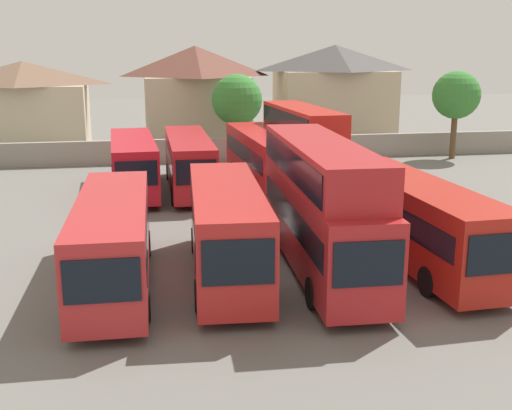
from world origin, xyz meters
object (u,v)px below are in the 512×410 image
Objects in this scene: bus_2 at (227,227)px; bus_4 at (415,216)px; bus_3 at (321,199)px; bus_6 at (189,160)px; bus_5 at (133,162)px; bus_7 at (263,157)px; house_terrace_right at (334,92)px; tree_behind_wall at (456,96)px; tree_right_of_lot at (237,100)px; house_terrace_left at (25,103)px; bus_1 at (113,237)px; house_terrace_centre at (196,94)px; bus_8 at (303,142)px.

bus_4 is (7.77, 0.49, -0.10)m from bus_2.
bus_3 is 15.84m from bus_6.
bus_5 is 7.93m from bus_7.
bus_2 is 38.11m from house_terrace_right.
tree_behind_wall is (24.77, 8.12, 3.03)m from bus_5.
tree_behind_wall is 1.05× the size of tree_right_of_lot.
house_terrace_left is at bearing 154.45° from tree_right_of_lot.
bus_1 is at bearing -83.89° from bus_2.
house_terrace_right is 1.59× the size of tree_behind_wall.
bus_6 is (3.98, 15.75, 0.03)m from bus_1.
bus_3 is 1.05× the size of bus_7.
bus_7 is 20.00m from house_terrace_centre.
tree_behind_wall reaches higher than bus_4.
bus_1 is 34.91m from tree_behind_wall.
house_terrace_left is (-8.77, 36.68, 1.89)m from bus_1.
bus_6 is 1.01× the size of bus_8.
bus_3 is at bearing -15.20° from bus_8.
house_terrace_centre is (-5.79, 34.70, 2.52)m from bus_4.
tree_right_of_lot is (-2.36, 12.15, 1.66)m from bus_8.
house_terrace_right is at bearing 154.29° from bus_8.
bus_7 is (4.59, -0.09, 0.08)m from bus_6.
bus_7 is at bearing 167.96° from bus_2.
tree_right_of_lot is (0.29, 12.59, 2.46)m from bus_7.
bus_3 reaches higher than bus_5.
bus_1 is 11.99m from bus_4.
house_terrace_left is (-20.75, 36.01, 1.85)m from bus_4.
house_terrace_right is (19.05, 35.19, 2.59)m from bus_1.
bus_7 reaches higher than bus_4.
bus_8 is 1.17× the size of house_terrace_centre.
bus_7 is (8.56, 15.66, 0.10)m from bus_1.
bus_7 is 12.83m from tree_right_of_lot.
bus_4 is 1.26× the size of house_terrace_centre.
house_terrace_left reaches higher than bus_3.
bus_7 reaches higher than bus_1.
bus_6 is 24.73m from house_terrace_right.
bus_3 is 1.09× the size of bus_8.
bus_3 is at bearing -91.89° from tree_right_of_lot.
bus_3 is 16.01m from bus_8.
tree_right_of_lot reaches higher than bus_6.
house_terrace_centre is (6.19, 35.37, 2.56)m from bus_1.
house_terrace_right is at bearing 34.18° from tree_right_of_lot.
tree_behind_wall is (16.84, 8.09, 2.94)m from bus_7.
bus_6 is 24.58m from house_terrace_left.
house_terrace_centre is at bearing -174.93° from bus_3.
bus_7 is at bearing 89.27° from bus_6.
house_terrace_left is (-9.41, 21.04, 1.88)m from bus_5.
bus_1 is 1.65× the size of tree_right_of_lot.
tree_behind_wall is (21.20, 23.58, 2.90)m from bus_2.
tree_right_of_lot is (8.85, 28.26, 2.56)m from bus_1.
bus_8 is (-0.76, 15.44, 0.86)m from bus_4.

